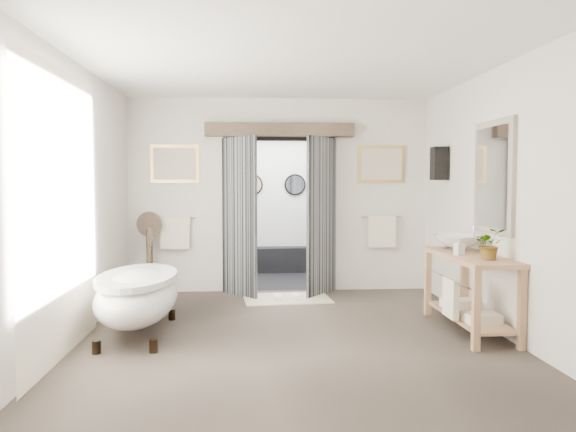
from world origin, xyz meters
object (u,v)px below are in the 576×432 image
object	(u,v)px
clawfoot_tub	(138,295)
basin	(458,243)
vanity	(468,286)
rug	(287,298)

from	to	relation	value
clawfoot_tub	basin	world-z (taller)	basin
clawfoot_tub	vanity	xyz separation A→B (m)	(3.60, -0.08, 0.07)
rug	clawfoot_tub	bearing A→B (deg)	-134.42
vanity	basin	size ratio (longest dim) A/B	2.89
vanity	basin	distance (m)	0.54
rug	vanity	bearing A→B (deg)	-44.41
basin	vanity	bearing A→B (deg)	-107.24
vanity	rug	world-z (taller)	vanity
clawfoot_tub	rug	distance (m)	2.50
clawfoot_tub	basin	size ratio (longest dim) A/B	3.32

